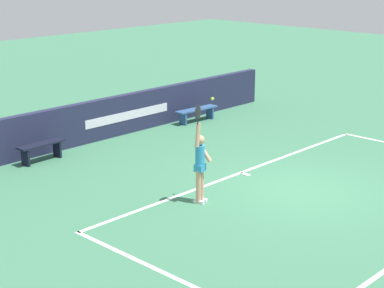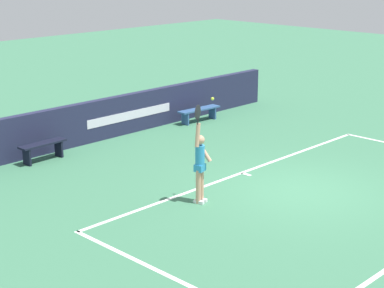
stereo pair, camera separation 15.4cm
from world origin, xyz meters
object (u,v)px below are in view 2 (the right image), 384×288
courtside_bench_near (199,111)px  courtside_bench_far (43,147)px  tennis_ball (213,99)px  tennis_player (200,163)px

courtside_bench_near → courtside_bench_far: size_ratio=1.19×
tennis_ball → courtside_bench_far: (-1.09, 5.27, -2.00)m
courtside_bench_near → courtside_bench_far: (-6.11, 0.06, 0.03)m
tennis_player → tennis_ball: size_ratio=32.19×
tennis_ball → courtside_bench_near: bearing=46.0°
tennis_player → tennis_ball: (0.33, -0.06, 1.43)m
tennis_ball → courtside_bench_near: tennis_ball is taller
tennis_player → tennis_ball: bearing=-10.6°
courtside_bench_far → tennis_ball: bearing=-78.4°
tennis_player → courtside_bench_near: (5.36, 5.15, -0.60)m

